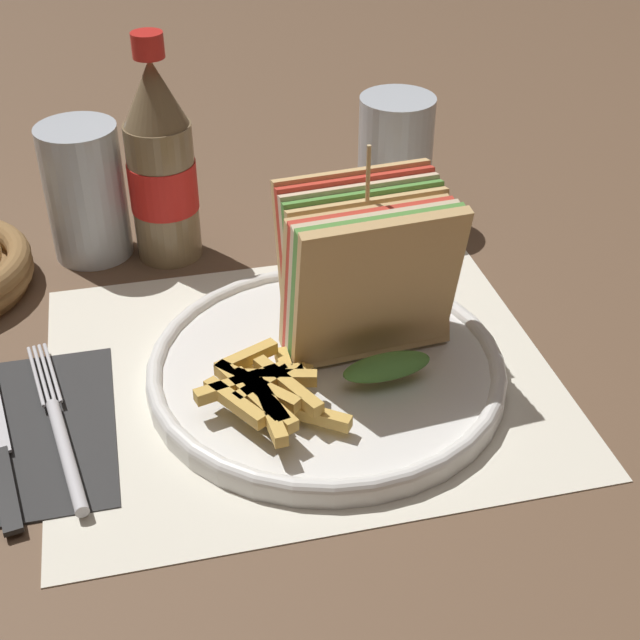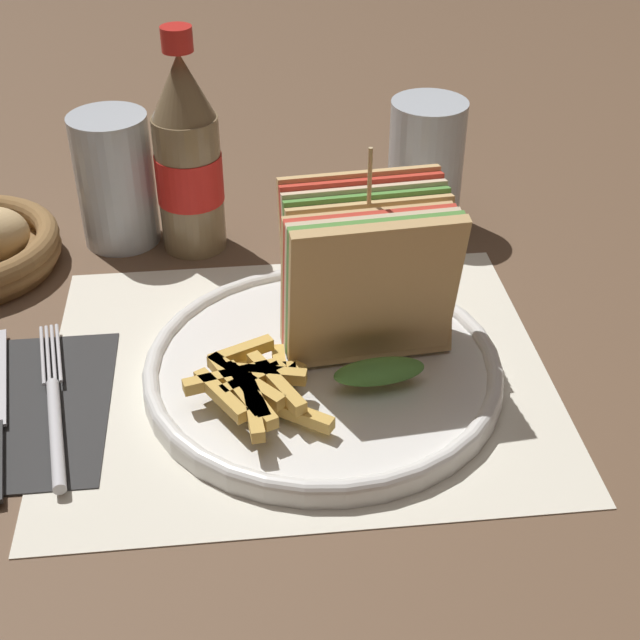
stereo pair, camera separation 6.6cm
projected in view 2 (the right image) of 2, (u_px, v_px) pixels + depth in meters
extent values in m
plane|color=brown|center=(297.00, 363.00, 0.68)|extent=(4.00, 4.00, 0.00)
cube|color=silver|center=(300.00, 372.00, 0.67)|extent=(0.37, 0.32, 0.00)
cylinder|color=white|center=(323.00, 372.00, 0.66)|extent=(0.26, 0.26, 0.01)
torus|color=white|center=(323.00, 364.00, 0.66)|extent=(0.26, 0.26, 0.01)
cube|color=tan|center=(374.00, 293.00, 0.61)|extent=(0.12, 0.04, 0.12)
cube|color=#518E3D|center=(371.00, 288.00, 0.62)|extent=(0.12, 0.04, 0.12)
cube|color=beige|center=(368.00, 284.00, 0.63)|extent=(0.12, 0.04, 0.12)
cube|color=red|center=(365.00, 280.00, 0.63)|extent=(0.12, 0.04, 0.12)
cube|color=tan|center=(363.00, 275.00, 0.64)|extent=(0.12, 0.04, 0.12)
ellipsoid|color=#518E3D|center=(379.00, 372.00, 0.62)|extent=(0.07, 0.03, 0.02)
cube|color=tan|center=(371.00, 283.00, 0.63)|extent=(0.12, 0.04, 0.12)
cube|color=#518E3D|center=(369.00, 274.00, 0.64)|extent=(0.12, 0.04, 0.12)
cube|color=beige|center=(366.00, 266.00, 0.65)|extent=(0.12, 0.04, 0.12)
cube|color=red|center=(363.00, 258.00, 0.65)|extent=(0.12, 0.04, 0.12)
cube|color=tan|center=(361.00, 251.00, 0.66)|extent=(0.12, 0.04, 0.12)
ellipsoid|color=#518E3D|center=(369.00, 333.00, 0.66)|extent=(0.07, 0.03, 0.02)
cylinder|color=tan|center=(368.00, 252.00, 0.63)|extent=(0.00, 0.00, 0.15)
cube|color=gold|center=(273.00, 390.00, 0.62)|extent=(0.05, 0.05, 0.01)
cube|color=gold|center=(284.00, 409.00, 0.60)|extent=(0.07, 0.05, 0.01)
cube|color=gold|center=(251.00, 388.00, 0.62)|extent=(0.02, 0.07, 0.01)
cube|color=gold|center=(281.00, 376.00, 0.63)|extent=(0.01, 0.06, 0.01)
cube|color=gold|center=(260.00, 372.00, 0.63)|extent=(0.05, 0.01, 0.01)
cube|color=gold|center=(246.00, 381.00, 0.61)|extent=(0.05, 0.06, 0.01)
cube|color=gold|center=(276.00, 383.00, 0.61)|extent=(0.04, 0.06, 0.01)
cube|color=gold|center=(231.00, 377.00, 0.61)|extent=(0.07, 0.03, 0.01)
cube|color=gold|center=(253.00, 381.00, 0.61)|extent=(0.05, 0.03, 0.01)
cube|color=gold|center=(253.00, 395.00, 0.60)|extent=(0.02, 0.06, 0.01)
cube|color=gold|center=(236.00, 388.00, 0.60)|extent=(0.04, 0.07, 0.01)
cube|color=gold|center=(221.00, 395.00, 0.60)|extent=(0.04, 0.05, 0.01)
cube|color=gold|center=(253.00, 410.00, 0.58)|extent=(0.01, 0.06, 0.01)
cube|color=gold|center=(241.00, 352.00, 0.64)|extent=(0.05, 0.03, 0.01)
cube|color=gold|center=(249.00, 395.00, 0.60)|extent=(0.04, 0.07, 0.01)
cube|color=gold|center=(269.00, 374.00, 0.61)|extent=(0.05, 0.02, 0.01)
cube|color=#2D2D2D|center=(25.00, 408.00, 0.63)|extent=(0.12, 0.17, 0.00)
cylinder|color=silver|center=(56.00, 433.00, 0.60)|extent=(0.03, 0.11, 0.01)
cylinder|color=silver|center=(42.00, 355.00, 0.67)|extent=(0.02, 0.07, 0.00)
cylinder|color=silver|center=(48.00, 354.00, 0.68)|extent=(0.02, 0.07, 0.00)
cylinder|color=silver|center=(53.00, 353.00, 0.68)|extent=(0.02, 0.07, 0.00)
cylinder|color=silver|center=(59.00, 352.00, 0.68)|extent=(0.02, 0.07, 0.00)
cylinder|color=#7A6647|center=(190.00, 184.00, 0.79)|extent=(0.06, 0.06, 0.12)
cylinder|color=red|center=(190.00, 177.00, 0.79)|extent=(0.06, 0.06, 0.04)
cone|color=#7A6647|center=(181.00, 85.00, 0.74)|extent=(0.06, 0.06, 0.06)
cylinder|color=red|center=(177.00, 39.00, 0.72)|extent=(0.03, 0.03, 0.02)
cylinder|color=silver|center=(426.00, 165.00, 0.83)|extent=(0.07, 0.07, 0.12)
cylinder|color=silver|center=(115.00, 180.00, 0.80)|extent=(0.07, 0.07, 0.12)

